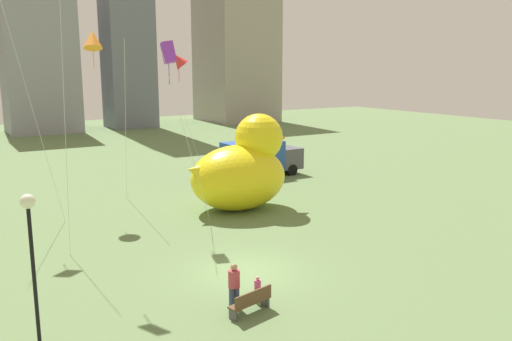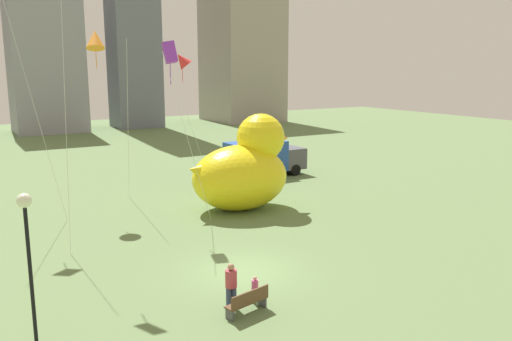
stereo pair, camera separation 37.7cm
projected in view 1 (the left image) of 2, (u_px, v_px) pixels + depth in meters
ground_plane at (245, 271)px, 22.54m from camera, size 140.00×140.00×0.00m
park_bench at (251, 301)px, 18.57m from camera, size 1.78×0.80×0.90m
person_adult at (234, 284)px, 18.84m from camera, size 0.42×0.42×1.73m
person_child at (258, 288)px, 19.46m from camera, size 0.25×0.25×1.03m
giant_inflatable_duck at (242, 169)px, 32.07m from camera, size 7.03×4.51×5.83m
lamppost at (30, 234)px, 15.77m from camera, size 0.45×0.45×4.92m
box_truck at (261, 158)px, 41.90m from camera, size 6.60×2.48×2.85m
kite_purple at (169, 53)px, 27.99m from camera, size 2.88×2.23×10.00m
kite_orange at (93, 40)px, 31.11m from camera, size 2.72×3.30×10.92m
kite_red at (179, 60)px, 41.11m from camera, size 3.02×2.51×9.94m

